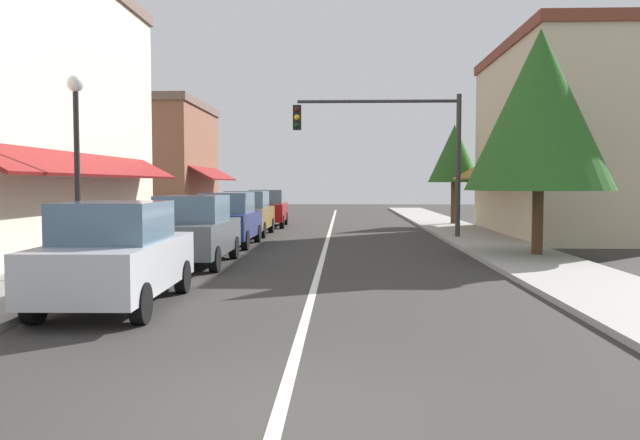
{
  "coord_description": "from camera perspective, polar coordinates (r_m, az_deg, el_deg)",
  "views": [
    {
      "loc": [
        0.57,
        -5.51,
        2.08
      ],
      "look_at": [
        -0.07,
        12.33,
        1.05
      ],
      "focal_mm": 35.92,
      "sensor_mm": 36.0,
      "label": 1
    }
  ],
  "objects": [
    {
      "name": "ground_plane",
      "position": [
        23.61,
        0.68,
        -1.76
      ],
      "size": [
        80.0,
        80.0,
        0.0
      ],
      "primitive_type": "plane",
      "color": "#33302D"
    },
    {
      "name": "sidewalk_left",
      "position": [
        24.37,
        -12.37,
        -1.53
      ],
      "size": [
        2.6,
        56.0,
        0.12
      ],
      "primitive_type": "cube",
      "color": "gray",
      "rests_on": "ground"
    },
    {
      "name": "sidewalk_right",
      "position": [
        24.11,
        13.87,
        -1.61
      ],
      "size": [
        2.6,
        56.0,
        0.12
      ],
      "primitive_type": "cube",
      "color": "#A39E99",
      "rests_on": "ground"
    },
    {
      "name": "lane_center_stripe",
      "position": [
        23.61,
        0.68,
        -1.75
      ],
      "size": [
        0.14,
        52.0,
        0.01
      ],
      "primitive_type": "cube",
      "color": "silver",
      "rests_on": "ground"
    },
    {
      "name": "storefront_right_block",
      "position": [
        26.95,
        20.66,
        6.65
      ],
      "size": [
        5.92,
        10.2,
        7.51
      ],
      "color": "beige",
      "rests_on": "ground"
    },
    {
      "name": "storefront_far_left",
      "position": [
        34.98,
        -14.56,
        4.97
      ],
      "size": [
        6.54,
        8.2,
        6.32
      ],
      "color": "brown",
      "rests_on": "ground"
    },
    {
      "name": "parked_car_nearest_left",
      "position": [
        11.26,
        -17.69,
        -2.97
      ],
      "size": [
        1.86,
        4.14,
        1.77
      ],
      "rotation": [
        0.0,
        0.0,
        0.02
      ],
      "color": "#B7BABF",
      "rests_on": "ground"
    },
    {
      "name": "parked_car_second_left",
      "position": [
        16.55,
        -11.17,
        -0.92
      ],
      "size": [
        1.79,
        4.11,
        1.77
      ],
      "rotation": [
        0.0,
        0.0,
        0.0
      ],
      "color": "#4C5156",
      "rests_on": "ground"
    },
    {
      "name": "parked_car_third_left",
      "position": [
        21.4,
        -8.21,
        0.05
      ],
      "size": [
        1.81,
        4.11,
        1.77
      ],
      "rotation": [
        0.0,
        0.0,
        -0.01
      ],
      "color": "navy",
      "rests_on": "ground"
    },
    {
      "name": "parked_car_far_left",
      "position": [
        25.72,
        -6.48,
        0.6
      ],
      "size": [
        1.8,
        4.11,
        1.77
      ],
      "rotation": [
        0.0,
        0.0,
        -0.01
      ],
      "color": "brown",
      "rests_on": "ground"
    },
    {
      "name": "parked_car_distant_left",
      "position": [
        30.78,
        -4.72,
        1.05
      ],
      "size": [
        1.87,
        4.15,
        1.77
      ],
      "rotation": [
        0.0,
        0.0,
        0.03
      ],
      "color": "maroon",
      "rests_on": "ground"
    },
    {
      "name": "traffic_signal_mast_arm",
      "position": [
        23.81,
        6.91,
        7.23
      ],
      "size": [
        6.16,
        0.5,
        5.33
      ],
      "color": "#333333",
      "rests_on": "ground"
    },
    {
      "name": "street_lamp_left_near",
      "position": [
        14.74,
        -20.87,
        6.62
      ],
      "size": [
        0.36,
        0.36,
        4.38
      ],
      "color": "black",
      "rests_on": "ground"
    },
    {
      "name": "tree_right_near",
      "position": [
        18.69,
        18.98,
        9.25
      ],
      "size": [
        4.0,
        4.0,
        6.28
      ],
      "color": "#4C331E",
      "rests_on": "ground"
    },
    {
      "name": "tree_right_far",
      "position": [
        31.88,
        11.89,
        5.77
      ],
      "size": [
        2.54,
        2.54,
        4.92
      ],
      "color": "#4C331E",
      "rests_on": "ground"
    }
  ]
}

